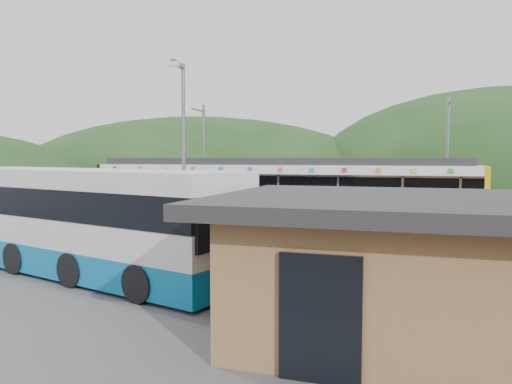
% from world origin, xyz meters
% --- Properties ---
extents(ground, '(120.00, 120.00, 0.00)m').
position_xyz_m(ground, '(0.00, 0.00, 0.00)').
color(ground, '#4C4C4F').
rests_on(ground, ground).
extents(hills, '(146.00, 149.00, 26.00)m').
position_xyz_m(hills, '(6.19, 5.29, 0.00)').
color(hills, '#1E3D19').
rests_on(hills, ground).
extents(platform, '(26.00, 3.20, 0.30)m').
position_xyz_m(platform, '(0.00, 3.30, 0.15)').
color(platform, '#9E9E99').
rests_on(platform, ground).
extents(yellow_line, '(26.00, 0.10, 0.01)m').
position_xyz_m(yellow_line, '(0.00, 2.00, 0.30)').
color(yellow_line, yellow).
rests_on(yellow_line, platform).
extents(train, '(20.44, 3.01, 3.74)m').
position_xyz_m(train, '(-1.61, 6.00, 2.06)').
color(train, black).
rests_on(train, ground).
extents(catenary_mast_west, '(0.18, 1.80, 7.00)m').
position_xyz_m(catenary_mast_west, '(-7.00, 8.56, 3.65)').
color(catenary_mast_west, slate).
rests_on(catenary_mast_west, ground).
extents(catenary_mast_east, '(0.18, 1.80, 7.00)m').
position_xyz_m(catenary_mast_east, '(7.00, 8.56, 3.65)').
color(catenary_mast_east, slate).
rests_on(catenary_mast_east, ground).
extents(station_shelter, '(9.20, 6.20, 3.00)m').
position_xyz_m(station_shelter, '(6.00, -9.01, 1.55)').
color(station_shelter, brown).
rests_on(station_shelter, ground).
extents(bus, '(12.79, 6.28, 3.41)m').
position_xyz_m(bus, '(-5.11, -5.92, 1.64)').
color(bus, '#0C75BA').
rests_on(bus, ground).
extents(lamp_post, '(0.37, 1.19, 6.75)m').
position_xyz_m(lamp_post, '(-1.61, -5.29, 4.01)').
color(lamp_post, slate).
rests_on(lamp_post, ground).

